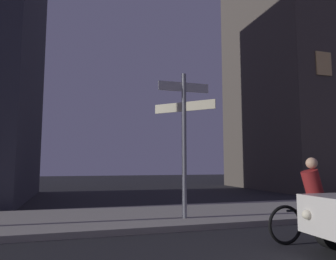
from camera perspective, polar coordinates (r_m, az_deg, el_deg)
The scene contains 4 objects.
sidewalk_kerb at distance 8.59m, azimuth -8.33°, elevation -15.63°, with size 40.00×3.47×0.14m, color gray.
signpost at distance 8.03m, azimuth 2.95°, elevation -0.07°, with size 1.38×1.24×3.69m.
cyclist at distance 6.74m, azimuth 24.73°, elevation -11.93°, with size 1.82×0.33×1.61m.
building_right_block at distance 22.91m, azimuth 24.95°, elevation 11.31°, with size 9.09×8.09×16.33m.
Camera 1 is at (-1.26, -1.09, 1.48)m, focal length 33.37 mm.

